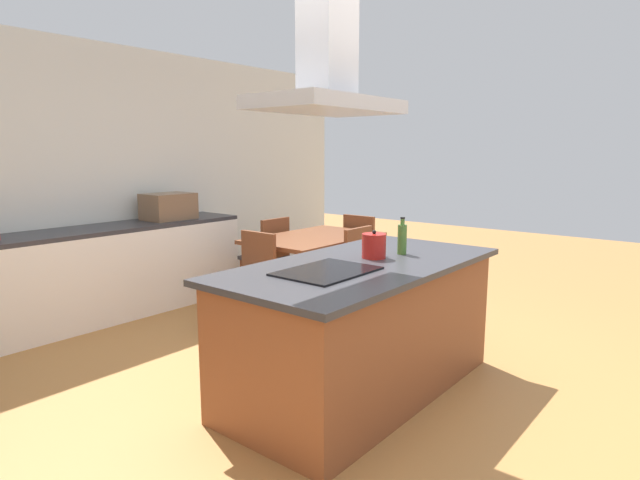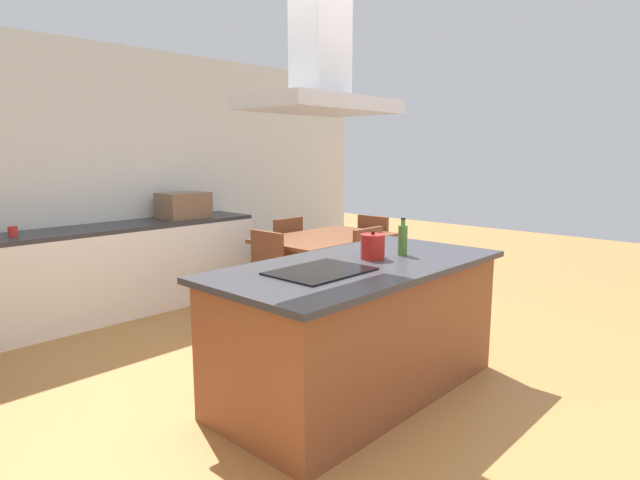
% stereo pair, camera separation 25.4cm
% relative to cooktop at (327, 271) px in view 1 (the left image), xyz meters
% --- Properties ---
extents(ground, '(16.00, 16.00, 0.00)m').
position_rel_cooktop_xyz_m(ground, '(0.38, 1.50, -0.91)').
color(ground, '#AD753D').
extents(wall_back, '(7.20, 0.10, 2.70)m').
position_rel_cooktop_xyz_m(wall_back, '(0.38, 3.25, 0.44)').
color(wall_back, silver).
rests_on(wall_back, ground).
extents(kitchen_island, '(2.09, 1.04, 0.90)m').
position_rel_cooktop_xyz_m(kitchen_island, '(0.38, 0.00, -0.45)').
color(kitchen_island, brown).
rests_on(kitchen_island, ground).
extents(cooktop, '(0.60, 0.44, 0.01)m').
position_rel_cooktop_xyz_m(cooktop, '(0.00, 0.00, 0.00)').
color(cooktop, black).
rests_on(cooktop, kitchen_island).
extents(tea_kettle, '(0.22, 0.17, 0.19)m').
position_rel_cooktop_xyz_m(tea_kettle, '(0.55, 0.02, 0.08)').
color(tea_kettle, '#B21E19').
rests_on(tea_kettle, kitchen_island).
extents(olive_oil_bottle, '(0.07, 0.07, 0.27)m').
position_rel_cooktop_xyz_m(olive_oil_bottle, '(0.79, -0.06, 0.11)').
color(olive_oil_bottle, '#47722D').
rests_on(olive_oil_bottle, kitchen_island).
extents(back_counter, '(2.70, 0.62, 0.90)m').
position_rel_cooktop_xyz_m(back_counter, '(0.25, 2.88, -0.46)').
color(back_counter, white).
rests_on(back_counter, ground).
extents(countertop_microwave, '(0.50, 0.38, 0.28)m').
position_rel_cooktop_xyz_m(countertop_microwave, '(0.90, 2.88, 0.13)').
color(countertop_microwave, brown).
rests_on(countertop_microwave, back_counter).
extents(dining_table, '(1.40, 0.90, 0.75)m').
position_rel_cooktop_xyz_m(dining_table, '(1.73, 1.53, -0.24)').
color(dining_table, brown).
rests_on(dining_table, ground).
extents(chair_at_right_end, '(0.42, 0.42, 0.89)m').
position_rel_cooktop_xyz_m(chair_at_right_end, '(2.64, 1.53, -0.40)').
color(chair_at_right_end, '#333338').
rests_on(chair_at_right_end, ground).
extents(chair_at_left_end, '(0.42, 0.42, 0.89)m').
position_rel_cooktop_xyz_m(chair_at_left_end, '(0.81, 1.53, -0.40)').
color(chair_at_left_end, '#333338').
rests_on(chair_at_left_end, ground).
extents(chair_facing_back_wall, '(0.42, 0.42, 0.89)m').
position_rel_cooktop_xyz_m(chair_facing_back_wall, '(1.73, 2.20, -0.40)').
color(chair_facing_back_wall, '#333338').
rests_on(chair_facing_back_wall, ground).
extents(chair_facing_island, '(0.42, 0.42, 0.89)m').
position_rel_cooktop_xyz_m(chair_facing_island, '(1.73, 0.87, -0.40)').
color(chair_facing_island, '#333338').
rests_on(chair_facing_island, ground).
extents(range_hood, '(0.90, 0.55, 0.78)m').
position_rel_cooktop_xyz_m(range_hood, '(0.00, 0.00, 1.20)').
color(range_hood, '#ADADB2').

